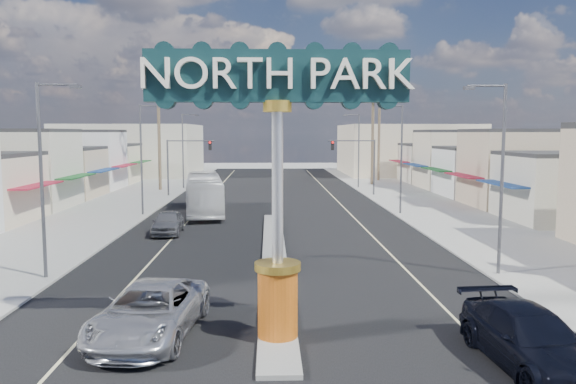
{
  "coord_description": "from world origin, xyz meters",
  "views": [
    {
      "loc": [
        -0.26,
        -15.71,
        6.77
      ],
      "look_at": [
        0.68,
        12.4,
        3.78
      ],
      "focal_mm": 35.0,
      "sensor_mm": 36.0,
      "label": 1
    }
  ],
  "objects": [
    {
      "name": "ground",
      "position": [
        0.0,
        30.0,
        0.0
      ],
      "size": [
        160.0,
        160.0,
        0.0
      ],
      "primitive_type": "plane",
      "color": "gray",
      "rests_on": "ground"
    },
    {
      "name": "palm_right_far",
      "position": [
        15.0,
        62.0,
        12.39
      ],
      "size": [
        2.6,
        2.6,
        14.1
      ],
      "color": "brown",
      "rests_on": "ground"
    },
    {
      "name": "streetlight_r_mid",
      "position": [
        10.43,
        30.0,
        5.07
      ],
      "size": [
        2.03,
        0.22,
        9.0
      ],
      "color": "#47474C",
      "rests_on": "ground"
    },
    {
      "name": "sidewalk_left",
      "position": [
        -14.0,
        30.0,
        0.06
      ],
      "size": [
        8.0,
        120.0,
        0.12
      ],
      "primitive_type": "cube",
      "color": "gray",
      "rests_on": "ground"
    },
    {
      "name": "city_bus",
      "position": [
        -5.71,
        31.12,
        1.66
      ],
      "size": [
        4.33,
        12.21,
        3.33
      ],
      "primitive_type": "imported",
      "rotation": [
        0.0,
        0.0,
        0.13
      ],
      "color": "silver",
      "rests_on": "ground"
    },
    {
      "name": "sidewalk_right",
      "position": [
        14.0,
        30.0,
        0.06
      ],
      "size": [
        8.0,
        120.0,
        0.12
      ],
      "primitive_type": "cube",
      "color": "gray",
      "rests_on": "ground"
    },
    {
      "name": "car_parked_left",
      "position": [
        -7.06,
        21.65,
        0.78
      ],
      "size": [
        2.03,
        4.65,
        1.56
      ],
      "primitive_type": "imported",
      "rotation": [
        0.0,
        0.0,
        0.04
      ],
      "color": "slate",
      "rests_on": "ground"
    },
    {
      "name": "streetlight_r_far",
      "position": [
        10.43,
        52.0,
        5.07
      ],
      "size": [
        2.03,
        0.22,
        9.0
      ],
      "color": "#47474C",
      "rests_on": "ground"
    },
    {
      "name": "gateway_sign",
      "position": [
        0.0,
        1.98,
        5.93
      ],
      "size": [
        8.2,
        1.5,
        9.15
      ],
      "color": "#B9560E",
      "rests_on": "median_island"
    },
    {
      "name": "streetlight_l_mid",
      "position": [
        -10.43,
        30.0,
        5.07
      ],
      "size": [
        2.03,
        0.22,
        9.0
      ],
      "color": "#47474C",
      "rests_on": "ground"
    },
    {
      "name": "median_island",
      "position": [
        0.0,
        14.0,
        0.08
      ],
      "size": [
        1.3,
        30.0,
        0.16
      ],
      "primitive_type": "cube",
      "color": "gray",
      "rests_on": "ground"
    },
    {
      "name": "streetlight_l_near",
      "position": [
        -10.43,
        10.0,
        5.07
      ],
      "size": [
        2.03,
        0.22,
        9.0
      ],
      "color": "#47474C",
      "rests_on": "ground"
    },
    {
      "name": "storefront_row_right",
      "position": [
        24.0,
        43.0,
        3.0
      ],
      "size": [
        12.0,
        42.0,
        6.0
      ],
      "primitive_type": "cube",
      "color": "#B7B29E",
      "rests_on": "ground"
    },
    {
      "name": "road",
      "position": [
        0.0,
        30.0,
        0.01
      ],
      "size": [
        20.0,
        120.0,
        0.01
      ],
      "primitive_type": "cube",
      "color": "black",
      "rests_on": "ground"
    },
    {
      "name": "streetlight_l_far",
      "position": [
        -10.43,
        52.0,
        5.07
      ],
      "size": [
        2.03,
        0.22,
        9.0
      ],
      "color": "#47474C",
      "rests_on": "ground"
    },
    {
      "name": "palm_left_far",
      "position": [
        -13.0,
        50.0,
        11.5
      ],
      "size": [
        2.6,
        2.6,
        13.1
      ],
      "color": "brown",
      "rests_on": "ground"
    },
    {
      "name": "suv_right",
      "position": [
        7.25,
        -0.31,
        0.84
      ],
      "size": [
        2.83,
        5.97,
        1.68
      ],
      "primitive_type": "imported",
      "rotation": [
        0.0,
        0.0,
        0.08
      ],
      "color": "black",
      "rests_on": "ground"
    },
    {
      "name": "streetlight_r_near",
      "position": [
        10.43,
        10.0,
        5.07
      ],
      "size": [
        2.03,
        0.22,
        9.0
      ],
      "color": "#47474C",
      "rests_on": "ground"
    },
    {
      "name": "palm_right_mid",
      "position": [
        13.0,
        56.0,
        10.6
      ],
      "size": [
        2.6,
        2.6,
        12.1
      ],
      "color": "brown",
      "rests_on": "ground"
    },
    {
      "name": "backdrop_far_left",
      "position": [
        -22.0,
        75.0,
        4.0
      ],
      "size": [
        20.0,
        20.0,
        8.0
      ],
      "primitive_type": "cube",
      "color": "#B7B29E",
      "rests_on": "ground"
    },
    {
      "name": "storefront_row_left",
      "position": [
        -24.0,
        43.0,
        3.0
      ],
      "size": [
        12.0,
        42.0,
        6.0
      ],
      "primitive_type": "cube",
      "color": "beige",
      "rests_on": "ground"
    },
    {
      "name": "suv_left",
      "position": [
        -4.24,
        2.49,
        0.87
      ],
      "size": [
        3.55,
        6.53,
        1.74
      ],
      "primitive_type": "imported",
      "rotation": [
        0.0,
        0.0,
        -0.11
      ],
      "color": "#B8B8BD",
      "rests_on": "ground"
    },
    {
      "name": "traffic_signal_left",
      "position": [
        -9.18,
        43.99,
        4.27
      ],
      "size": [
        5.09,
        0.45,
        6.0
      ],
      "color": "#47474C",
      "rests_on": "ground"
    },
    {
      "name": "traffic_signal_right",
      "position": [
        9.18,
        43.99,
        4.27
      ],
      "size": [
        5.09,
        0.45,
        6.0
      ],
      "color": "#47474C",
      "rests_on": "ground"
    },
    {
      "name": "backdrop_far_right",
      "position": [
        22.0,
        75.0,
        4.0
      ],
      "size": [
        20.0,
        20.0,
        8.0
      ],
      "primitive_type": "cube",
      "color": "beige",
      "rests_on": "ground"
    }
  ]
}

